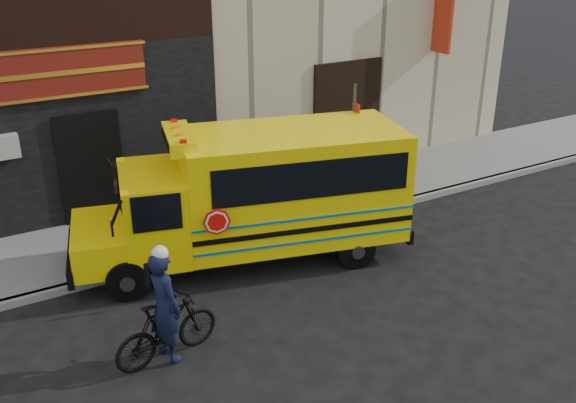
# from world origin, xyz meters

# --- Properties ---
(ground) EXTENTS (120.00, 120.00, 0.00)m
(ground) POSITION_xyz_m (0.00, 0.00, 0.00)
(ground) COLOR black
(ground) RESTS_ON ground
(curb) EXTENTS (40.00, 0.20, 0.15)m
(curb) POSITION_xyz_m (0.00, 2.60, 0.07)
(curb) COLOR gray
(curb) RESTS_ON ground
(sidewalk) EXTENTS (40.00, 3.00, 0.15)m
(sidewalk) POSITION_xyz_m (0.00, 4.10, 0.07)
(sidewalk) COLOR #62605C
(sidewalk) RESTS_ON ground
(school_bus) EXTENTS (7.21, 3.77, 2.92)m
(school_bus) POSITION_xyz_m (-0.61, 1.97, 1.51)
(school_bus) COLOR black
(school_bus) RESTS_ON ground
(sign_pole) EXTENTS (0.07, 0.29, 3.36)m
(sign_pole) POSITION_xyz_m (2.00, 2.38, 1.84)
(sign_pole) COLOR #383F39
(sign_pole) RESTS_ON ground
(bicycle) EXTENTS (1.89, 0.79, 1.10)m
(bicycle) POSITION_xyz_m (-3.57, -0.36, 0.55)
(bicycle) COLOR black
(bicycle) RESTS_ON ground
(cyclist) EXTENTS (0.62, 0.79, 1.91)m
(cyclist) POSITION_xyz_m (-3.58, -0.37, 0.95)
(cyclist) COLOR black
(cyclist) RESTS_ON ground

